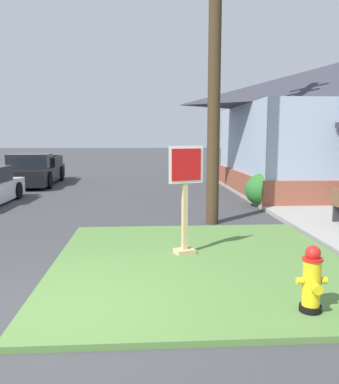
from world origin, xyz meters
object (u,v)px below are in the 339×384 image
object	(u,v)px
pickup_truck_black	(34,172)
utility_pole	(215,10)
manhole_cover	(102,265)
fire_hydrant	(312,281)
stop_sign	(185,203)

from	to	relation	value
pickup_truck_black	utility_pole	size ratio (longest dim) A/B	0.53
manhole_cover	utility_pole	xyz separation A→B (m)	(2.53, 3.28, 5.31)
manhole_cover	utility_pole	distance (m)	6.73
fire_hydrant	pickup_truck_black	distance (m)	16.37
fire_hydrant	stop_sign	distance (m)	2.98
pickup_truck_black	stop_sign	bearing A→B (deg)	-63.64
pickup_truck_black	manhole_cover	bearing A→B (deg)	-70.20
stop_sign	pickup_truck_black	bearing A→B (deg)	116.36
stop_sign	manhole_cover	distance (m)	1.85
fire_hydrant	stop_sign	bearing A→B (deg)	116.66
fire_hydrant	manhole_cover	distance (m)	3.65
fire_hydrant	pickup_truck_black	xyz separation A→B (m)	(-7.28, 14.67, 0.14)
manhole_cover	utility_pole	bearing A→B (deg)	52.35
pickup_truck_black	fire_hydrant	bearing A→B (deg)	-63.59
manhole_cover	pickup_truck_black	bearing A→B (deg)	109.80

